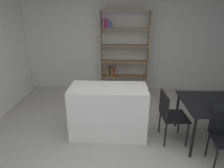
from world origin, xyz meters
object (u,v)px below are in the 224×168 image
object	(u,v)px
dining_table	(212,107)
dining_chair_island_side	(169,112)
kitchen_island	(108,111)
open_bookshelf	(122,52)

from	to	relation	value
dining_table	dining_chair_island_side	xyz separation A→B (m)	(-0.69, -0.00, -0.12)
dining_table	dining_chair_island_side	world-z (taller)	dining_chair_island_side
kitchen_island	dining_chair_island_side	size ratio (longest dim) A/B	1.52
dining_chair_island_side	dining_table	bearing A→B (deg)	-92.40
kitchen_island	open_bookshelf	distance (m)	2.19
open_bookshelf	dining_chair_island_side	world-z (taller)	open_bookshelf
kitchen_island	dining_table	size ratio (longest dim) A/B	1.35
dining_table	dining_chair_island_side	size ratio (longest dim) A/B	1.12
open_bookshelf	dining_chair_island_side	bearing A→B (deg)	-70.16
open_bookshelf	dining_table	bearing A→B (deg)	-56.16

